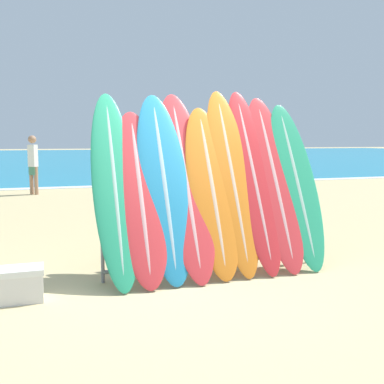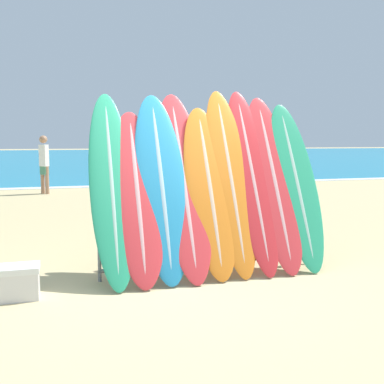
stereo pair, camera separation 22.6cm
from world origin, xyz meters
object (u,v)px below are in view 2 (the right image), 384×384
at_px(surfboard_slot_0, 112,185).
at_px(surfboard_slot_2, 161,184).
at_px(surfboard_slot_7, 274,180).
at_px(cooler_box, 9,283).
at_px(surfboard_rack, 211,234).
at_px(surfboard_slot_4, 209,189).
at_px(surfboard_slot_3, 183,182).
at_px(person_near_water, 44,162).
at_px(surfboard_slot_6, 252,178).
at_px(surfboard_slot_5, 230,179).
at_px(person_mid_beach, 161,166).
at_px(surfboard_slot_1, 137,194).
at_px(surfboard_slot_8, 296,184).

xyz_separation_m(surfboard_slot_0, surfboard_slot_2, (0.57, -0.01, -0.00)).
xyz_separation_m(surfboard_slot_0, surfboard_slot_7, (2.01, -0.01, -0.00)).
bearing_deg(surfboard_slot_2, cooler_box, -166.51).
relative_size(surfboard_rack, surfboard_slot_7, 1.23).
relative_size(surfboard_rack, surfboard_slot_4, 1.33).
xyz_separation_m(surfboard_slot_3, person_near_water, (-1.88, 8.80, -0.15)).
distance_m(surfboard_slot_3, person_near_water, 9.00).
bearing_deg(surfboard_slot_6, surfboard_slot_5, -178.46).
xyz_separation_m(surfboard_slot_6, surfboard_slot_7, (0.29, -0.02, -0.04)).
relative_size(surfboard_rack, surfboard_slot_2, 1.23).
height_order(surfboard_slot_4, surfboard_slot_7, surfboard_slot_7).
relative_size(surfboard_slot_3, person_mid_beach, 1.42).
bearing_deg(surfboard_slot_1, surfboard_slot_8, 0.88).
xyz_separation_m(surfboard_slot_3, person_mid_beach, (1.38, 7.63, -0.25)).
bearing_deg(surfboard_slot_8, surfboard_slot_7, 175.25).
bearing_deg(surfboard_slot_8, cooler_box, -173.66).
height_order(surfboard_slot_8, cooler_box, surfboard_slot_8).
bearing_deg(surfboard_slot_4, surfboard_slot_6, 6.24).
xyz_separation_m(surfboard_slot_2, surfboard_slot_5, (0.86, 0.02, 0.04)).
bearing_deg(surfboard_slot_0, person_near_water, 96.68).
xyz_separation_m(surfboard_rack, person_mid_beach, (1.08, 7.74, 0.37)).
bearing_deg(surfboard_slot_8, surfboard_rack, -176.72).
xyz_separation_m(surfboard_rack, surfboard_slot_4, (-0.00, 0.05, 0.53)).
bearing_deg(surfboard_slot_1, surfboard_slot_0, 167.17).
height_order(surfboard_rack, cooler_box, surfboard_rack).
height_order(person_near_water, person_mid_beach, person_near_water).
height_order(surfboard_slot_1, surfboard_slot_2, surfboard_slot_2).
relative_size(surfboard_slot_1, person_near_water, 1.13).
relative_size(surfboard_slot_5, cooler_box, 3.79).
height_order(surfboard_slot_5, cooler_box, surfboard_slot_5).
bearing_deg(surfboard_slot_0, surfboard_rack, -4.92).
bearing_deg(surfboard_slot_7, surfboard_slot_5, 179.03).
xyz_separation_m(surfboard_slot_0, surfboard_slot_6, (1.72, 0.01, 0.04)).
bearing_deg(surfboard_slot_0, surfboard_slot_3, 0.90).
bearing_deg(surfboard_slot_7, surfboard_slot_1, -178.13).
height_order(surfboard_slot_3, surfboard_slot_8, surfboard_slot_3).
xyz_separation_m(surfboard_rack, surfboard_slot_8, (1.16, 0.07, 0.57)).
distance_m(surfboard_slot_1, surfboard_slot_4, 0.87).
distance_m(surfboard_slot_2, surfboard_slot_6, 1.16).
bearing_deg(surfboard_slot_3, surfboard_slot_7, -1.00).
bearing_deg(surfboard_slot_3, surfboard_rack, -20.16).
distance_m(surfboard_slot_5, cooler_box, 2.71).
distance_m(surfboard_slot_7, person_near_water, 9.33).
relative_size(surfboard_slot_0, person_mid_beach, 1.41).
bearing_deg(surfboard_slot_5, surfboard_slot_7, -0.97).
distance_m(surfboard_slot_0, surfboard_slot_5, 1.43).
xyz_separation_m(surfboard_slot_4, person_mid_beach, (1.08, 7.70, -0.17)).
relative_size(surfboard_slot_7, cooler_box, 3.67).
xyz_separation_m(surfboard_slot_2, surfboard_slot_8, (1.74, -0.02, -0.04)).
height_order(surfboard_slot_6, person_near_water, surfboard_slot_6).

